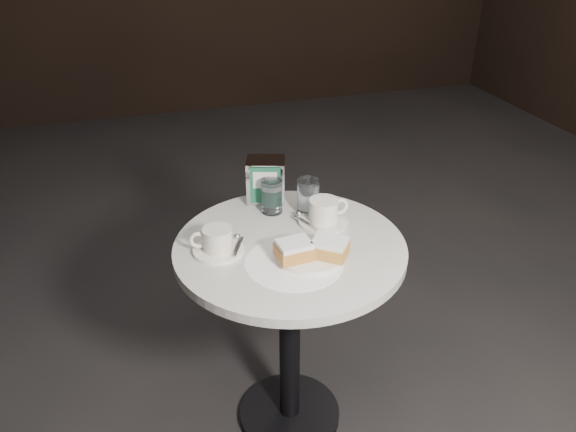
# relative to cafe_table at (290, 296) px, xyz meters

# --- Properties ---
(ground) EXTENTS (7.00, 7.00, 0.00)m
(ground) POSITION_rel_cafe_table_xyz_m (0.00, 0.00, -0.55)
(ground) COLOR black
(ground) RESTS_ON ground
(cafe_table) EXTENTS (0.70, 0.70, 0.74)m
(cafe_table) POSITION_rel_cafe_table_xyz_m (0.00, 0.00, 0.00)
(cafe_table) COLOR black
(cafe_table) RESTS_ON ground
(sugar_spill) EXTENTS (0.36, 0.36, 0.00)m
(sugar_spill) POSITION_rel_cafe_table_xyz_m (-0.02, -0.10, 0.20)
(sugar_spill) COLOR white
(sugar_spill) RESTS_ON cafe_table
(beignet_plate) EXTENTS (0.24, 0.24, 0.07)m
(beignet_plate) POSITION_rel_cafe_table_xyz_m (0.03, -0.09, 0.22)
(beignet_plate) COLOR silver
(beignet_plate) RESTS_ON cafe_table
(coffee_cup_left) EXTENTS (0.17, 0.17, 0.08)m
(coffee_cup_left) POSITION_rel_cafe_table_xyz_m (-0.21, 0.02, 0.23)
(coffee_cup_left) COLOR white
(coffee_cup_left) RESTS_ON cafe_table
(coffee_cup_right) EXTENTS (0.18, 0.18, 0.08)m
(coffee_cup_right) POSITION_rel_cafe_table_xyz_m (0.14, 0.09, 0.23)
(coffee_cup_right) COLOR silver
(coffee_cup_right) RESTS_ON cafe_table
(water_glass_left) EXTENTS (0.08, 0.08, 0.11)m
(water_glass_left) POSITION_rel_cafe_table_xyz_m (0.00, 0.21, 0.25)
(water_glass_left) COLOR silver
(water_glass_left) RESTS_ON cafe_table
(water_glass_right) EXTENTS (0.09, 0.09, 0.12)m
(water_glass_right) POSITION_rel_cafe_table_xyz_m (0.11, 0.17, 0.25)
(water_glass_right) COLOR white
(water_glass_right) RESTS_ON cafe_table
(napkin_dispenser) EXTENTS (0.15, 0.14, 0.15)m
(napkin_dispenser) POSITION_rel_cafe_table_xyz_m (0.01, 0.30, 0.27)
(napkin_dispenser) COLOR silver
(napkin_dispenser) RESTS_ON cafe_table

